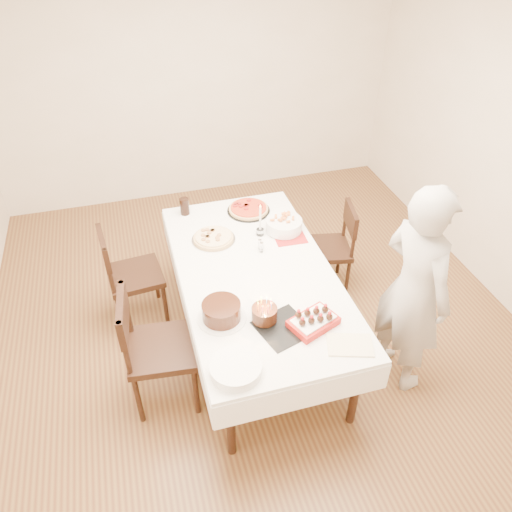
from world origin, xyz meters
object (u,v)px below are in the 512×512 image
object	(u,v)px
chair_right_savory	(327,249)
strawberry_box	(313,321)
dining_table	(256,308)
pizza_pepperoni	(249,209)
chair_left_savory	(135,275)
pizza_white	(213,238)
pasta_bowl	(284,225)
chair_left_dessert	(162,349)
layer_cake	(221,311)
birthday_cake	(264,310)
cola_glass	(185,206)
person	(414,291)
taper_candle	(260,220)

from	to	relation	value
chair_right_savory	strawberry_box	size ratio (longest dim) A/B	2.75
dining_table	pizza_pepperoni	distance (m)	0.94
chair_right_savory	chair_left_savory	world-z (taller)	chair_left_savory
dining_table	pizza_white	bearing A→B (deg)	114.76
dining_table	strawberry_box	xyz separation A→B (m)	(0.21, -0.64, 0.41)
dining_table	pasta_bowl	bearing A→B (deg)	50.83
dining_table	chair_left_dessert	size ratio (longest dim) A/B	2.13
pizza_pepperoni	pasta_bowl	xyz separation A→B (m)	(0.21, -0.37, 0.03)
pasta_bowl	layer_cake	bearing A→B (deg)	-130.05
birthday_cake	strawberry_box	world-z (taller)	birthday_cake
dining_table	strawberry_box	distance (m)	0.79
chair_right_savory	birthday_cake	distance (m)	1.42
chair_right_savory	pizza_pepperoni	size ratio (longest dim) A/B	2.28
chair_right_savory	cola_glass	bearing A→B (deg)	171.19
chair_left_savory	birthday_cake	size ratio (longest dim) A/B	5.37
layer_cake	strawberry_box	size ratio (longest dim) A/B	1.06
chair_right_savory	cola_glass	xyz separation A→B (m)	(-1.20, 0.44, 0.39)
chair_left_dessert	pizza_white	xyz separation A→B (m)	(0.56, 0.83, 0.27)
pizza_white	chair_right_savory	bearing A→B (deg)	1.05
person	strawberry_box	size ratio (longest dim) A/B	5.34
pizza_white	strawberry_box	world-z (taller)	strawberry_box
pizza_white	birthday_cake	size ratio (longest dim) A/B	2.07
chair_left_savory	pasta_bowl	distance (m)	1.32
pizza_white	pasta_bowl	world-z (taller)	pasta_bowl
chair_left_savory	strawberry_box	xyz separation A→B (m)	(1.11, -1.20, 0.32)
pizza_pepperoni	layer_cake	bearing A→B (deg)	-112.98
pasta_bowl	chair_right_savory	bearing A→B (deg)	5.80
pasta_bowl	strawberry_box	bearing A→B (deg)	-98.31
chair_right_savory	pizza_white	size ratio (longest dim) A/B	2.41
chair_right_savory	birthday_cake	size ratio (longest dim) A/B	4.99
dining_table	chair_left_dessert	world-z (taller)	chair_left_dessert
chair_left_dessert	birthday_cake	world-z (taller)	chair_left_dessert
chair_left_dessert	pizza_pepperoni	world-z (taller)	chair_left_dessert
pizza_white	taper_candle	size ratio (longest dim) A/B	1.20
dining_table	chair_right_savory	world-z (taller)	chair_right_savory
dining_table	pizza_white	distance (m)	0.67
pizza_white	cola_glass	bearing A→B (deg)	108.92
chair_left_dessert	pasta_bowl	size ratio (longest dim) A/B	3.32
layer_cake	cola_glass	bearing A→B (deg)	90.94
chair_right_savory	cola_glass	distance (m)	1.34
pizza_pepperoni	taper_candle	xyz separation A→B (m)	(-0.00, -0.37, 0.13)
pizza_white	taper_candle	xyz separation A→B (m)	(0.39, -0.03, 0.13)
chair_left_savory	person	distance (m)	2.23
chair_left_savory	chair_left_dessert	distance (m)	0.91
chair_left_savory	layer_cake	bearing A→B (deg)	113.14
birthday_cake	pizza_pepperoni	bearing A→B (deg)	79.24
person	cola_glass	bearing A→B (deg)	28.18
chair_left_savory	pizza_white	xyz separation A→B (m)	(0.67, -0.08, 0.31)
person	taper_candle	world-z (taller)	person
cola_glass	birthday_cake	bearing A→B (deg)	-78.51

